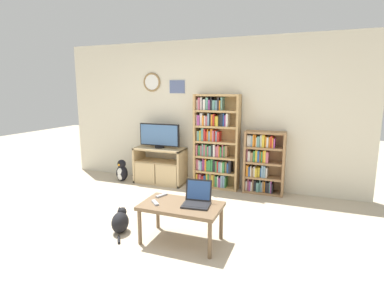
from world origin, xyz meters
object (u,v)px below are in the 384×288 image
object	(u,v)px
bookshelf_short	(262,163)
television	(159,136)
bookshelf_tall	(215,143)
laptop	(197,199)
penguin_figurine	(122,171)
tv_stand	(160,165)
cat	(121,221)
remote_far_from_laptop	(162,195)
coffee_table	(181,209)
remote_near_laptop	(155,203)

from	to	relation	value
bookshelf_short	television	bearing A→B (deg)	-176.73
bookshelf_tall	bookshelf_short	bearing A→B (deg)	-0.28
laptop	penguin_figurine	size ratio (longest dim) A/B	0.80
tv_stand	cat	size ratio (longest dim) A/B	2.22
bookshelf_tall	penguin_figurine	xyz separation A→B (m)	(-1.76, -0.28, -0.61)
laptop	remote_far_from_laptop	bearing A→B (deg)	163.37
coffee_table	remote_near_laptop	world-z (taller)	remote_near_laptop
coffee_table	television	bearing A→B (deg)	122.85
bookshelf_tall	remote_near_laptop	bearing A→B (deg)	-91.96
coffee_table	penguin_figurine	xyz separation A→B (m)	(-1.98, 1.75, -0.21)
tv_stand	bookshelf_short	xyz separation A→B (m)	(1.86, 0.13, 0.19)
tv_stand	remote_far_from_laptop	world-z (taller)	tv_stand
coffee_table	cat	size ratio (longest dim) A/B	2.15
laptop	remote_far_from_laptop	size ratio (longest dim) A/B	2.01
tv_stand	laptop	size ratio (longest dim) A/B	2.83
bookshelf_short	penguin_figurine	size ratio (longest dim) A/B	2.54
tv_stand	bookshelf_tall	size ratio (longest dim) A/B	0.57
bookshelf_tall	laptop	xyz separation A→B (m)	(0.38, -1.96, -0.28)
television	remote_near_laptop	bearing A→B (deg)	-64.51
tv_stand	cat	xyz separation A→B (m)	(0.45, -1.95, -0.20)
remote_far_from_laptop	cat	world-z (taller)	remote_far_from_laptop
television	remote_near_laptop	world-z (taller)	television
bookshelf_short	remote_near_laptop	world-z (taller)	bookshelf_short
tv_stand	coffee_table	xyz separation A→B (m)	(1.24, -1.91, 0.06)
remote_near_laptop	cat	bearing A→B (deg)	-47.98
bookshelf_tall	remote_near_laptop	size ratio (longest dim) A/B	11.40
cat	coffee_table	bearing A→B (deg)	-10.05
tv_stand	laptop	xyz separation A→B (m)	(1.41, -1.83, 0.18)
cat	penguin_figurine	xyz separation A→B (m)	(-1.19, 1.80, 0.05)
television	laptop	distance (m)	2.36
remote_near_laptop	coffee_table	bearing A→B (deg)	151.23
laptop	remote_near_laptop	bearing A→B (deg)	-167.97
penguin_figurine	bookshelf_tall	bearing A→B (deg)	9.18
remote_far_from_laptop	bookshelf_short	bearing A→B (deg)	-95.08
tv_stand	bookshelf_short	bearing A→B (deg)	3.86
bookshelf_short	remote_far_from_laptop	size ratio (longest dim) A/B	6.41
coffee_table	cat	world-z (taller)	coffee_table
television	bookshelf_short	distance (m)	1.91
laptop	tv_stand	bearing A→B (deg)	121.00
bookshelf_short	penguin_figurine	distance (m)	2.64
tv_stand	remote_near_laptop	xyz separation A→B (m)	(0.95, -1.99, 0.13)
television	laptop	xyz separation A→B (m)	(1.41, -1.85, -0.38)
cat	bookshelf_short	bearing A→B (deg)	42.41
television	remote_far_from_laptop	distance (m)	2.04
bookshelf_tall	bookshelf_short	size ratio (longest dim) A/B	1.57
cat	penguin_figurine	bearing A→B (deg)	110.05
bookshelf_tall	bookshelf_short	xyz separation A→B (m)	(0.84, -0.00, -0.27)
remote_near_laptop	penguin_figurine	bearing A→B (deg)	-91.50
television	bookshelf_short	bearing A→B (deg)	3.27
tv_stand	coffee_table	distance (m)	2.27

